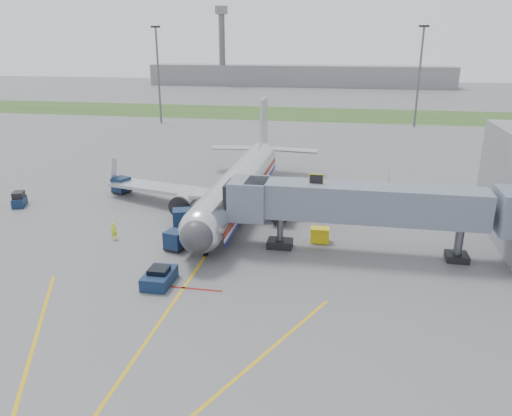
% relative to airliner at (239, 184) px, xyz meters
% --- Properties ---
extents(ground, '(400.00, 400.00, 0.00)m').
position_rel_airliner_xyz_m(ground, '(-0.00, -15.25, -2.65)').
color(ground, '#565659').
rests_on(ground, ground).
extents(grass_strip, '(300.00, 25.00, 0.01)m').
position_rel_airliner_xyz_m(grass_strip, '(-0.00, 74.75, -2.64)').
color(grass_strip, '#2D4C1E').
rests_on(grass_strip, ground).
extents(apron_markings, '(21.52, 50.00, 0.01)m').
position_rel_airliner_xyz_m(apron_markings, '(-0.00, -22.65, -2.64)').
color(apron_markings, gold).
rests_on(apron_markings, ground).
extents(airliner, '(32.10, 35.67, 10.25)m').
position_rel_airliner_xyz_m(airliner, '(0.00, 0.00, 0.00)').
color(airliner, silver).
rests_on(airliner, ground).
extents(jet_bridge, '(25.30, 4.00, 6.90)m').
position_rel_airliner_xyz_m(jet_bridge, '(12.86, -10.25, 1.82)').
color(jet_bridge, slate).
rests_on(jet_bridge, ground).
extents(light_mast_left, '(2.00, 0.44, 20.40)m').
position_rel_airliner_xyz_m(light_mast_left, '(-30.00, 54.75, 8.13)').
color(light_mast_left, '#595B60').
rests_on(light_mast_left, ground).
extents(light_mast_right, '(2.00, 0.44, 20.40)m').
position_rel_airliner_xyz_m(light_mast_right, '(25.00, 59.75, 8.13)').
color(light_mast_right, '#595B60').
rests_on(light_mast_right, ground).
extents(distant_terminal, '(120.00, 14.00, 8.00)m').
position_rel_airliner_xyz_m(distant_terminal, '(-10.00, 154.75, 1.35)').
color(distant_terminal, slate).
rests_on(distant_terminal, ground).
extents(control_tower, '(4.00, 4.00, 30.00)m').
position_rel_airliner_xyz_m(control_tower, '(-40.00, 149.75, 14.68)').
color(control_tower, '#595B60').
rests_on(control_tower, ground).
extents(pushback_tug, '(1.98, 3.22, 1.34)m').
position_rel_airliner_xyz_m(pushback_tug, '(-1.99, -18.95, -2.09)').
color(pushback_tug, '#0D1D3C').
rests_on(pushback_tug, ground).
extents(baggage_tug, '(2.02, 2.63, 1.64)m').
position_rel_airliner_xyz_m(baggage_tug, '(-24.19, -4.05, -1.92)').
color(baggage_tug, '#0D1D3C').
rests_on(baggage_tug, ground).
extents(baggage_cart_a, '(1.96, 1.96, 1.73)m').
position_rel_airliner_xyz_m(baggage_cart_a, '(-3.00, -12.49, -1.76)').
color(baggage_cart_a, '#0D1D3C').
rests_on(baggage_cart_a, ground).
extents(baggage_cart_b, '(2.21, 2.21, 1.87)m').
position_rel_airliner_xyz_m(baggage_cart_b, '(-4.19, -7.18, -1.69)').
color(baggage_cart_b, '#0D1D3C').
rests_on(baggage_cart_b, ground).
extents(baggage_cart_c, '(2.33, 2.33, 1.94)m').
position_rel_airliner_xyz_m(baggage_cart_c, '(-15.18, 2.73, -1.66)').
color(baggage_cart_c, '#0D1D3C').
rests_on(baggage_cart_c, ground).
extents(belt_loader, '(2.44, 4.70, 2.22)m').
position_rel_airliner_xyz_m(belt_loader, '(-2.49, -6.53, -2.09)').
color(belt_loader, '#0D1D3C').
rests_on(belt_loader, ground).
extents(ground_power_cart, '(1.71, 1.17, 1.34)m').
position_rel_airliner_xyz_m(ground_power_cart, '(9.41, -8.29, -1.99)').
color(ground_power_cart, yellow).
rests_on(ground_power_cart, ground).
extents(ramp_worker, '(0.69, 0.69, 1.62)m').
position_rel_airliner_xyz_m(ramp_worker, '(-9.38, -11.24, -1.84)').
color(ramp_worker, '#D2EC1B').
rests_on(ramp_worker, ground).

